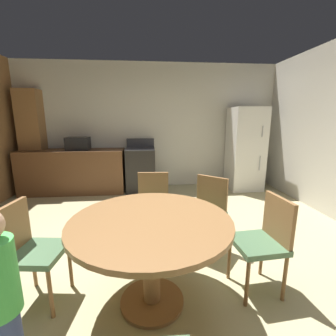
{
  "coord_description": "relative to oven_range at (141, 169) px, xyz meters",
  "views": [
    {
      "loc": [
        -0.07,
        -2.02,
        1.53
      ],
      "look_at": [
        0.18,
        0.71,
        0.93
      ],
      "focal_mm": 24.32,
      "sensor_mm": 36.0,
      "label": 1
    }
  ],
  "objects": [
    {
      "name": "ground_plane",
      "position": [
        0.21,
        -2.76,
        -0.47
      ],
      "size": [
        14.0,
        14.0,
        0.0
      ],
      "primitive_type": "plane",
      "color": "tan"
    },
    {
      "name": "wall_back",
      "position": [
        0.21,
        0.4,
        0.88
      ],
      "size": [
        5.88,
        0.12,
        2.7
      ],
      "primitive_type": "cube",
      "color": "beige",
      "rests_on": "ground"
    },
    {
      "name": "kitchen_counter",
      "position": [
        -1.39,
        -0.0,
        -0.02
      ],
      "size": [
        2.08,
        0.6,
        0.9
      ],
      "primitive_type": "cube",
      "color": "brown",
      "rests_on": "ground"
    },
    {
      "name": "pantry_column",
      "position": [
        -2.21,
        0.18,
        0.58
      ],
      "size": [
        0.44,
        0.36,
        2.1
      ],
      "primitive_type": "cube",
      "color": "olive",
      "rests_on": "ground"
    },
    {
      "name": "oven_range",
      "position": [
        0.0,
        0.0,
        0.0
      ],
      "size": [
        0.6,
        0.6,
        1.1
      ],
      "color": "black",
      "rests_on": "ground"
    },
    {
      "name": "refrigerator",
      "position": [
        2.27,
        -0.05,
        0.41
      ],
      "size": [
        0.68,
        0.68,
        1.76
      ],
      "color": "white",
      "rests_on": "ground"
    },
    {
      "name": "microwave",
      "position": [
        -1.26,
        -0.0,
        0.56
      ],
      "size": [
        0.44,
        0.32,
        0.26
      ],
      "primitive_type": "cube",
      "color": "black",
      "rests_on": "kitchen_counter"
    },
    {
      "name": "dining_table",
      "position": [
        0.16,
        -3.13,
        0.14
      ],
      "size": [
        1.27,
        1.27,
        0.76
      ],
      "color": "olive",
      "rests_on": "ground"
    },
    {
      "name": "chair_northeast",
      "position": [
        0.82,
        -2.38,
        0.03
      ],
      "size": [
        0.56,
        0.56,
        0.87
      ],
      "rotation": [
        0.0,
        0.0,
        4.0
      ],
      "color": "olive",
      "rests_on": "ground"
    },
    {
      "name": "chair_west",
      "position": [
        -0.83,
        -3.02,
        0.03
      ],
      "size": [
        0.44,
        0.44,
        0.87
      ],
      "rotation": [
        0.0,
        0.0,
        6.17
      ],
      "color": "olive",
      "rests_on": "ground"
    },
    {
      "name": "chair_north",
      "position": [
        0.21,
        -2.13,
        0.03
      ],
      "size": [
        0.42,
        0.42,
        0.87
      ],
      "rotation": [
        0.0,
        0.0,
        4.67
      ],
      "color": "olive",
      "rests_on": "ground"
    },
    {
      "name": "chair_east",
      "position": [
        1.16,
        -3.05,
        0.03
      ],
      "size": [
        0.43,
        0.43,
        0.87
      ],
      "rotation": [
        0.0,
        0.0,
        3.22
      ],
      "color": "olive",
      "rests_on": "ground"
    }
  ]
}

